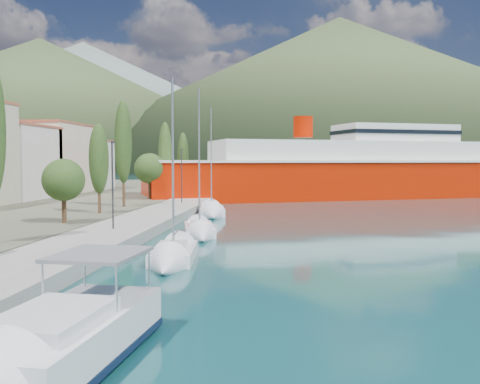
# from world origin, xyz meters

# --- Properties ---
(ground) EXTENTS (1400.00, 1400.00, 0.00)m
(ground) POSITION_xyz_m (0.00, 120.00, 0.00)
(ground) COLOR #114246
(quay) EXTENTS (5.00, 88.00, 0.80)m
(quay) POSITION_xyz_m (-9.00, 26.00, 0.40)
(quay) COLOR gray
(quay) RESTS_ON ground
(hills_far) EXTENTS (1480.00, 900.00, 180.00)m
(hills_far) POSITION_xyz_m (138.59, 618.73, 77.39)
(hills_far) COLOR slate
(hills_far) RESTS_ON ground
(hills_near) EXTENTS (1010.00, 520.00, 115.00)m
(hills_near) POSITION_xyz_m (98.04, 372.50, 49.18)
(hills_near) COLOR #3C4C2A
(hills_near) RESTS_ON ground
(tree_row) EXTENTS (3.76, 64.63, 11.08)m
(tree_row) POSITION_xyz_m (-14.17, 32.93, 5.81)
(tree_row) COLOR #47301E
(tree_row) RESTS_ON land_strip
(lamp_posts) EXTENTS (0.15, 46.46, 6.06)m
(lamp_posts) POSITION_xyz_m (-9.00, 15.92, 4.08)
(lamp_posts) COLOR #2D2D33
(lamp_posts) RESTS_ON quay
(motor_cruiser) EXTENTS (3.62, 9.89, 3.57)m
(motor_cruiser) POSITION_xyz_m (-2.79, -8.38, 0.59)
(motor_cruiser) COLOR black
(motor_cruiser) RESTS_ON ground
(sailboat_near) EXTENTS (3.01, 7.81, 10.95)m
(sailboat_near) POSITION_xyz_m (-3.02, 6.99, 0.30)
(sailboat_near) COLOR silver
(sailboat_near) RESTS_ON ground
(sailboat_mid) EXTENTS (3.85, 8.40, 11.71)m
(sailboat_mid) POSITION_xyz_m (-3.19, 17.48, 0.29)
(sailboat_mid) COLOR silver
(sailboat_mid) RESTS_ON ground
(sailboat_far) EXTENTS (3.93, 8.37, 11.82)m
(sailboat_far) POSITION_xyz_m (-4.43, 31.44, 0.33)
(sailboat_far) COLOR silver
(sailboat_far) RESTS_ON ground
(ferry) EXTENTS (63.54, 35.81, 12.53)m
(ferry) POSITION_xyz_m (13.33, 61.28, 3.81)
(ferry) COLOR #B71700
(ferry) RESTS_ON ground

